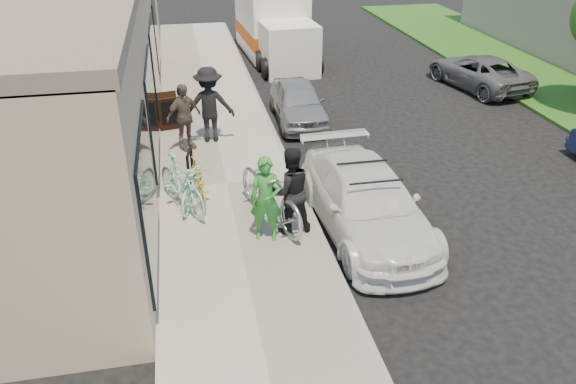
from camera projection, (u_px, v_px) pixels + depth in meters
ground at (352, 255)px, 10.28m from camera, size 120.00×120.00×0.00m
sidewalk at (227, 186)px, 12.49m from camera, size 3.00×34.00×0.15m
curb at (295, 180)px, 12.76m from camera, size 0.12×34.00×0.13m
storefront at (86, 46)px, 15.27m from camera, size 3.60×20.00×4.22m
bike_rack at (190, 166)px, 11.97m from camera, size 0.16×0.64×0.91m
sandwich_board at (169, 112)px, 15.02m from camera, size 0.70×0.70×0.96m
sedan_white at (366, 201)px, 10.75m from camera, size 1.96×4.44×1.31m
sedan_silver at (298, 102)px, 15.92m from camera, size 1.47×3.40×1.14m
moving_truck at (274, 25)px, 21.68m from camera, size 2.48×5.84×2.81m
far_car_gray at (479, 71)px, 18.68m from camera, size 2.51×4.18×1.09m
tandem_bike at (271, 192)px, 10.79m from camera, size 1.56×2.50×1.24m
woman_rider at (266, 199)px, 10.14m from camera, size 0.68×0.53×1.63m
man_standing at (290, 191)px, 10.35m from camera, size 0.89×0.72×1.71m
cruiser_bike_a at (181, 184)px, 11.23m from camera, size 1.27×1.91×1.12m
cruiser_bike_b at (192, 185)px, 11.48m from camera, size 0.98×1.69×0.84m
cruiser_bike_c at (198, 181)px, 11.55m from camera, size 0.62×1.55×0.91m
bystander_a at (209, 105)px, 14.13m from camera, size 1.31×0.84×1.93m
bystander_b at (184, 117)px, 13.73m from camera, size 1.05×0.86×1.67m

